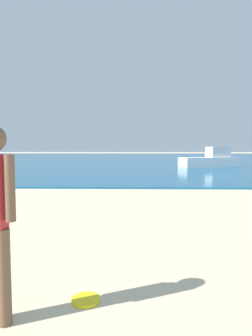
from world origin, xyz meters
The scene contains 3 objects.
water centered at (0.00, 45.28, 0.03)m, with size 160.00×60.00×0.06m, color #14567F.
frisbee centered at (-0.64, 8.27, 0.01)m, with size 0.25×0.25×0.03m, color yellow.
boat_near centered at (5.15, 26.05, 0.54)m, with size 4.30×2.57×1.39m.
Camera 1 is at (-0.21, 5.81, 1.36)m, focal length 30.74 mm.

